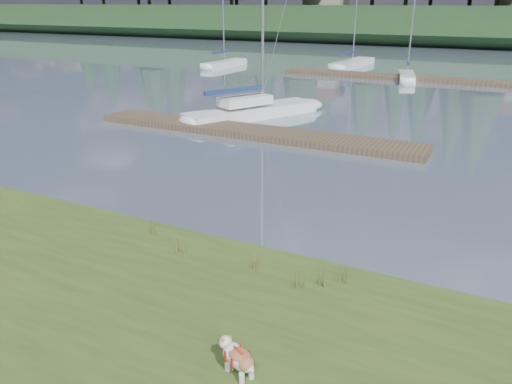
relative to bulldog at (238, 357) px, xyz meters
The scene contains 17 objects.
ground 35.71m from the bulldog, 95.37° to the left, with size 200.00×200.00×0.00m, color slate.
bank 3.41m from the bulldog, behind, with size 60.00×9.00×0.35m, color #3F5621.
ridge 78.64m from the bulldog, 92.44° to the left, with size 200.00×20.00×5.00m, color #1B3218.
bulldog is the anchor object (origin of this frame).
sailboat_main 20.35m from the bulldog, 115.29° to the left, with size 5.42×8.52×12.51m.
dock_near 16.31m from the bulldog, 116.78° to the left, with size 16.00×2.00×0.30m, color #4C3D2C.
dock_far 35.58m from the bulldog, 92.17° to the left, with size 26.00×2.20×0.30m, color #4C3D2C.
sailboat_bg_0 42.70m from the bulldog, 120.15° to the left, with size 1.70×6.78×9.88m.
sailboat_bg_1 44.12m from the bulldog, 103.98° to the left, with size 2.37×8.69×12.74m.
sailboat_bg_2 35.72m from the bulldog, 97.06° to the left, with size 2.33×5.68×8.65m.
weed_0 4.21m from the bulldog, 137.70° to the left, with size 0.17×0.14×0.68m.
weed_1 3.30m from the bulldog, 112.75° to the left, with size 0.17×0.14×0.48m.
weed_2 3.02m from the bulldog, 84.86° to the left, with size 0.17×0.14×0.53m.
weed_3 5.47m from the bulldog, 141.25° to the left, with size 0.17×0.14×0.54m.
weed_4 2.74m from the bulldog, 92.09° to the left, with size 0.17×0.14×0.46m.
weed_5 3.44m from the bulldog, 79.47° to the left, with size 0.17×0.14×0.51m.
mud_lip 5.21m from the bulldog, 130.25° to the left, with size 60.00×0.50×0.14m, color #33281C.
Camera 1 is at (6.42, -11.01, 5.77)m, focal length 35.00 mm.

